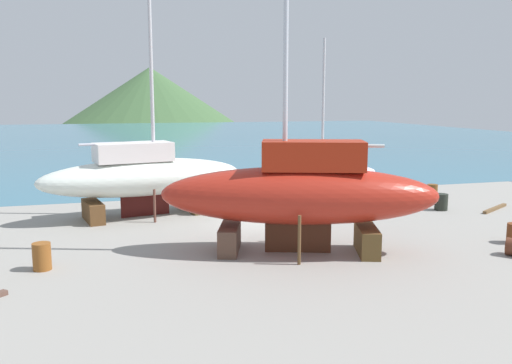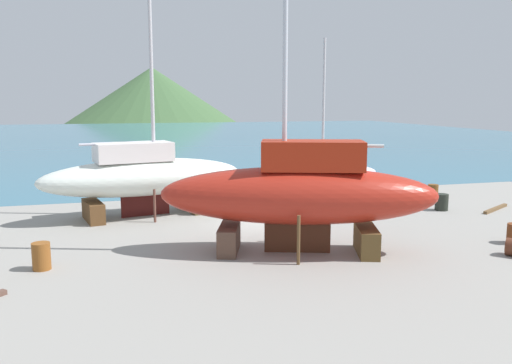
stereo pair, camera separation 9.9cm
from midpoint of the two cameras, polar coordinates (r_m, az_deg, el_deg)
name	(u,v)px [view 1 (the left image)]	position (r m, az deg, el deg)	size (l,w,h in m)	color
ground_plane	(275,239)	(22.04, 1.95, -6.21)	(41.77, 41.77, 0.00)	gray
sea_water	(151,137)	(83.98, -11.37, 4.78)	(130.56, 105.66, 0.01)	teal
headland_hill	(151,119)	(166.32, -11.34, 6.72)	(96.92, 96.92, 31.53)	#406139
sailboat_large_starboard	(143,176)	(26.56, -12.24, 0.68)	(10.56, 4.93, 15.13)	brown
sailboat_far_slipway	(327,175)	(29.47, 7.65, 0.74)	(6.30, 2.19, 9.03)	#463D2C
sailboat_mid_port	(300,192)	(19.69, 4.63, -1.14)	(10.74, 5.90, 18.05)	brown
worker	(258,190)	(28.73, 0.12, -0.83)	(0.28, 0.46, 1.71)	#3C7947
barrel_tipped_left	(389,202)	(28.99, 14.18, -2.15)	(0.65, 0.65, 0.78)	brown
barrel_rust_far	(42,256)	(19.47, -22.39, -7.50)	(0.61, 0.61, 0.94)	brown
barrel_rust_near	(441,202)	(29.28, 19.39, -2.06)	(0.68, 0.68, 0.87)	#232921
barrel_ochre	(432,191)	(33.13, 18.54, -0.89)	(0.61, 0.61, 0.76)	brown
timber_plank_near	(495,208)	(30.47, 24.46, -2.64)	(2.91, 0.19, 0.14)	brown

